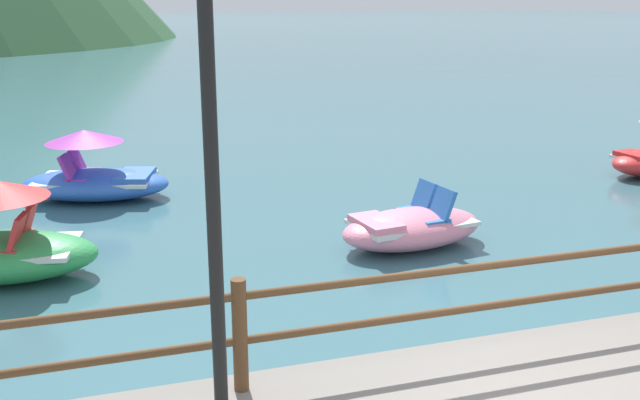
% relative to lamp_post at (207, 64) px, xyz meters
% --- Properties ---
extents(ground_plane, '(200.00, 200.00, 0.00)m').
position_rel_lamp_post_xyz_m(ground_plane, '(2.63, 38.96, -3.04)').
color(ground_plane, '#3D6B75').
extents(dock_railing, '(23.92, 0.12, 0.95)m').
position_rel_lamp_post_xyz_m(dock_railing, '(2.63, 0.51, -2.06)').
color(dock_railing, brown).
rests_on(dock_railing, promenade_dock).
extents(lamp_post, '(0.28, 0.28, 4.40)m').
position_rel_lamp_post_xyz_m(lamp_post, '(0.00, 0.00, 0.00)').
color(lamp_post, black).
rests_on(lamp_post, promenade_dock).
extents(pedal_boat_0, '(2.30, 1.47, 0.86)m').
position_rel_lamp_post_xyz_m(pedal_boat_0, '(3.46, 4.30, -2.76)').
color(pedal_boat_0, pink).
rests_on(pedal_boat_0, ground).
extents(pedal_boat_4, '(2.83, 2.04, 1.22)m').
position_rel_lamp_post_xyz_m(pedal_boat_4, '(-0.78, 8.27, -2.63)').
color(pedal_boat_4, blue).
rests_on(pedal_boat_4, ground).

